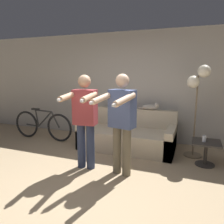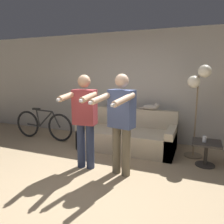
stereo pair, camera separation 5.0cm
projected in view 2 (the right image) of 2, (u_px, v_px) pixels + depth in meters
name	position (u px, v px, depth m)	size (l,w,h in m)	color
ground_plane	(80.00, 187.00, 3.20)	(16.00, 16.00, 0.00)	tan
wall_back	(132.00, 87.00, 5.32)	(10.00, 0.05, 2.60)	#B7B2A8
couch	(128.00, 136.00, 4.78)	(2.02, 0.95, 0.82)	beige
person_left	(84.00, 116.00, 3.67)	(0.50, 0.70, 1.62)	#2D3856
person_right	(121.00, 119.00, 3.43)	(0.57, 0.74, 1.64)	#6B604C
cat	(151.00, 107.00, 4.84)	(0.47, 0.15, 0.17)	#B7AD9E
floor_lamp	(198.00, 86.00, 4.11)	(0.42, 0.35, 1.79)	#756047
side_table	(206.00, 148.00, 3.88)	(0.49, 0.49, 0.44)	#38332D
cup	(204.00, 139.00, 3.85)	(0.07, 0.07, 0.11)	silver
bicycle	(43.00, 125.00, 5.41)	(1.67, 0.07, 0.77)	black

